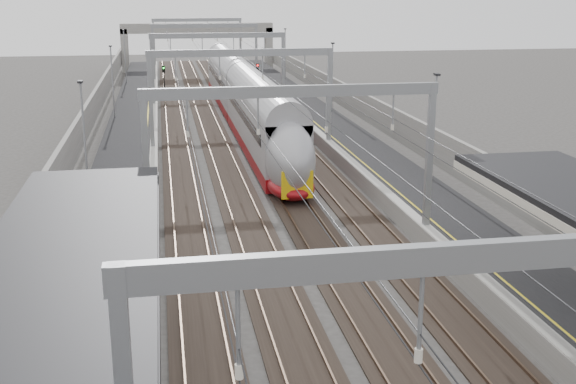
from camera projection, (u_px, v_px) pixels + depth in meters
name	position (u px, v px, depth m)	size (l,w,h in m)	color
platform_left	(130.00, 145.00, 53.09)	(4.00, 120.00, 1.00)	black
platform_right	(341.00, 138.00, 55.75)	(4.00, 120.00, 1.00)	black
tracks	(238.00, 147.00, 54.54)	(11.40, 140.00, 0.20)	black
overhead_line	(228.00, 58.00, 59.17)	(13.00, 140.00, 6.60)	gray
overbridge	(197.00, 34.00, 105.29)	(22.00, 2.20, 6.90)	gray
wall_left	(84.00, 132.00, 52.26)	(0.30, 120.00, 3.20)	gray
wall_right	(381.00, 123.00, 55.99)	(0.30, 120.00, 3.20)	gray
train	(246.00, 105.00, 61.21)	(2.78, 50.63, 4.39)	maroon
signal_green	(164.00, 75.00, 79.74)	(0.32, 0.32, 3.48)	black
signal_red_near	(251.00, 85.00, 71.54)	(0.32, 0.32, 3.48)	black
signal_red_far	(258.00, 73.00, 82.46)	(0.32, 0.32, 3.48)	black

